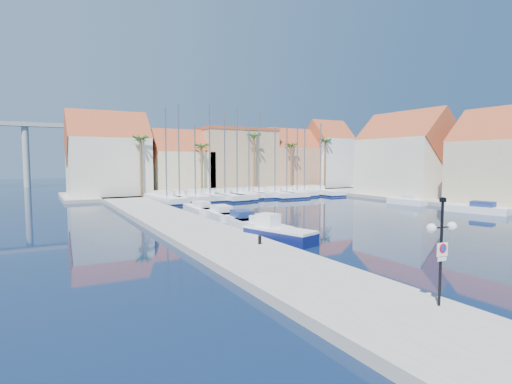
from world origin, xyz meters
TOP-DOWN VIEW (x-y plane):
  - ground at (0.00, 0.00)m, footprint 260.00×260.00m
  - quay_west at (-9.00, 13.50)m, footprint 6.00×77.00m
  - shore_north at (10.00, 48.00)m, footprint 54.00×16.00m
  - shore_east at (32.00, 15.00)m, footprint 12.00×60.00m
  - lamp_post at (-7.00, -11.06)m, footprint 1.42×0.49m
  - bollard at (-7.47, 2.10)m, footprint 0.22×0.22m
  - fishing_boat at (-4.71, 4.22)m, footprint 3.55×6.08m
  - motorboat_west_0 at (-3.80, 8.46)m, footprint 2.57×6.88m
  - motorboat_west_1 at (-3.59, 12.88)m, footprint 2.65×6.82m
  - motorboat_west_2 at (-3.57, 17.63)m, footprint 2.89×7.39m
  - motorboat_west_3 at (-3.96, 22.29)m, footprint 2.60×6.80m
  - motorboat_east_0 at (24.02, 6.83)m, footprint 3.68×7.06m
  - motorboat_east_1 at (24.01, 16.76)m, footprint 2.37×5.39m
  - sailboat_0 at (-4.15, 35.54)m, footprint 3.58×11.46m
  - sailboat_1 at (-1.82, 36.60)m, footprint 2.77×9.05m
  - sailboat_2 at (0.42, 36.11)m, footprint 2.85×10.10m
  - sailboat_3 at (2.80, 36.16)m, footprint 2.77×9.97m
  - sailboat_4 at (4.95, 35.59)m, footprint 3.64×11.66m
  - sailboat_5 at (7.27, 35.86)m, footprint 3.50×10.88m
  - sailboat_6 at (9.55, 36.19)m, footprint 2.86×8.36m
  - sailboat_7 at (11.55, 36.47)m, footprint 3.03×9.76m
  - sailboat_8 at (14.00, 35.52)m, footprint 3.74×11.56m
  - sailboat_9 at (16.41, 35.64)m, footprint 3.90×11.51m
  - sailboat_10 at (18.76, 36.01)m, footprint 3.02×9.47m
  - sailboat_11 at (20.87, 36.71)m, footprint 2.24×8.33m
  - sailboat_12 at (23.15, 35.36)m, footprint 3.35×11.60m
  - building_0 at (-10.00, 47.00)m, footprint 12.30×9.00m
  - building_1 at (2.00, 47.00)m, footprint 10.30×8.00m
  - building_2 at (13.00, 48.00)m, footprint 14.20×10.20m
  - building_3 at (25.00, 47.00)m, footprint 10.30×8.00m
  - building_4 at (34.00, 46.00)m, footprint 8.30×8.00m
  - building_5 at (32.00, 8.00)m, footprint 9.00×12.30m
  - building_6 at (32.00, 24.00)m, footprint 9.00×14.30m
  - palm_0 at (-6.00, 42.00)m, footprint 2.60×2.60m
  - palm_1 at (4.00, 42.00)m, footprint 2.60×2.60m
  - palm_2 at (14.00, 42.00)m, footprint 2.60×2.60m
  - palm_3 at (22.00, 42.00)m, footprint 2.60×2.60m
  - palm_4 at (30.00, 42.00)m, footprint 2.60×2.60m

SIDE VIEW (x-z plane):
  - ground at x=0.00m, z-range 0.00..0.00m
  - quay_west at x=-9.00m, z-range 0.00..0.50m
  - shore_north at x=10.00m, z-range 0.00..0.50m
  - shore_east at x=32.00m, z-range 0.00..0.50m
  - motorboat_west_3 at x=-3.96m, z-range -0.19..1.21m
  - motorboat_east_1 at x=24.01m, z-range -0.19..1.21m
  - motorboat_west_0 at x=-3.80m, z-range -0.19..1.21m
  - motorboat_west_1 at x=-3.59m, z-range -0.19..1.21m
  - motorboat_west_2 at x=-3.57m, z-range -0.19..1.21m
  - motorboat_east_0 at x=24.02m, z-range -0.19..1.21m
  - sailboat_12 at x=23.15m, z-range -5.67..6.80m
  - sailboat_2 at x=0.42m, z-range -5.03..6.17m
  - sailboat_8 at x=14.00m, z-range -5.83..6.97m
  - sailboat_9 at x=16.41m, z-range -5.85..6.99m
  - sailboat_4 at x=4.95m, z-range -6.22..7.37m
  - sailboat_0 at x=-4.15m, z-range -6.11..7.26m
  - sailboat_10 at x=18.76m, z-range -5.38..6.55m
  - sailboat_5 at x=7.27m, z-range -6.57..7.76m
  - sailboat_7 at x=11.55m, z-range -6.37..7.59m
  - sailboat_6 at x=9.55m, z-range -5.41..6.63m
  - sailboat_3 at x=2.80m, z-range -6.61..7.84m
  - sailboat_11 at x=20.87m, z-range -5.75..7.00m
  - sailboat_1 at x=-1.82m, z-range -6.48..7.74m
  - fishing_boat at x=-4.71m, z-range -0.34..1.68m
  - bollard at x=-7.47m, z-range 0.50..1.06m
  - lamp_post at x=-7.00m, z-range 1.15..5.34m
  - building_1 at x=2.00m, z-range -0.20..10.80m
  - building_3 at x=25.00m, z-range -0.14..11.86m
  - building_5 at x=32.00m, z-range -0.29..12.21m
  - building_2 at x=13.00m, z-range 0.51..12.01m
  - building_6 at x=32.00m, z-range -0.23..13.27m
  - building_0 at x=-10.00m, z-range -0.23..13.27m
  - building_4 at x=34.00m, z-range -0.03..13.97m
  - palm_1 at x=4.00m, z-range 3.56..12.71m
  - palm_3 at x=22.00m, z-range 3.78..13.43m
  - palm_0 at x=-6.00m, z-range 4.00..14.15m
  - palm_4 at x=30.00m, z-range 4.22..14.87m
  - palm_2 at x=14.00m, z-range 4.44..15.59m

